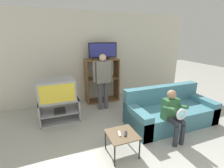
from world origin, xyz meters
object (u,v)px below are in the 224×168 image
Objects in this scene: person_seated_child at (173,112)px; television_flat at (103,51)px; television_main at (57,90)px; person_standing_adult at (103,77)px; remote_control_white at (120,134)px; couch at (169,111)px; media_shelf at (102,80)px; tv_stand at (60,110)px; remote_control_black at (126,134)px; snack_table at (122,136)px.

television_flat is at bearing 104.66° from person_seated_child.
television_main is 0.53× the size of person_standing_adult.
person_standing_adult reaches higher than remote_control_white.
person_seated_child reaches higher than couch.
media_shelf is 0.62m from person_standing_adult.
television_main is at bearing -174.09° from tv_stand.
remote_control_white is (-0.46, -2.36, -0.26)m from media_shelf.
couch is at bearing 35.70° from remote_control_white.
tv_stand is at bearing 150.66° from remote_control_black.
remote_control_white is 1.11m from person_seated_child.
remote_control_black is at bearing -175.24° from person_seated_child.
tv_stand is 1.34m from person_standing_adult.
tv_stand reaches higher than snack_table.
couch is at bearing 52.93° from person_seated_child.
remote_control_white is at bearing -177.77° from person_seated_child.
media_shelf reaches higher than remote_control_white.
television_main reaches higher than couch.
person_seated_child reaches higher than tv_stand.
television_main is 0.82× the size of person_seated_child.
person_seated_child is (1.01, 0.08, 0.17)m from remote_control_black.
snack_table is at bearing -101.02° from television_flat.
person_standing_adult reaches higher than remote_control_black.
television_flat is 2.66m from snack_table.
snack_table is (-0.46, -2.35, -1.16)m from television_flat.
television_main reaches higher than remote_control_white.
couch is (1.04, -1.80, -0.39)m from media_shelf.
person_standing_adult is (1.16, 0.23, 0.64)m from tv_stand.
remote_control_white is (0.86, -1.58, -0.37)m from television_main.
media_shelf reaches higher than person_seated_child.
remote_control_black is at bearing -96.92° from person_standing_adult.
remote_control_white is at bearing -100.98° from media_shelf.
person_standing_adult is (0.31, 1.81, 0.50)m from remote_control_white.
remote_control_white is 0.15× the size of person_seated_child.
tv_stand is 0.45× the size of couch.
person_standing_adult is at bearing 133.52° from couch.
couch is (1.45, 0.57, -0.08)m from snack_table.
tv_stand is at bearing 119.11° from snack_table.
television_flat is at bearing -24.26° from media_shelf.
television_main is at bearing 119.58° from snack_table.
snack_table is 0.07m from remote_control_white.
person_standing_adult reaches higher than media_shelf.
television_flat is 5.77× the size of remote_control_white.
snack_table is at bearing -99.98° from media_shelf.
tv_stand reaches higher than remote_control_black.
television_flat reaches higher than tv_stand.
remote_control_white is at bearing 171.26° from snack_table.
media_shelf is 1.32× the size of person_seated_child.
media_shelf is 0.85m from television_flat.
television_main is 1.53m from media_shelf.
television_main reaches higher than remote_control_black.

